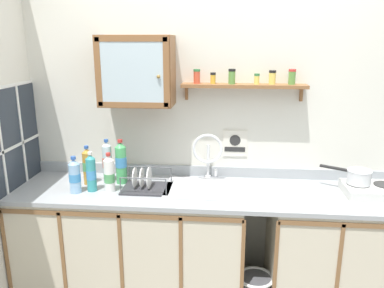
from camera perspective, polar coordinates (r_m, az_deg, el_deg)
The scene contains 19 objects.
back_wall at distance 2.90m, azimuth 5.50°, elevation 2.64°, with size 3.63×0.07×2.68m.
lower_cabinet_run at distance 3.00m, azimuth -8.81°, elevation -15.19°, with size 1.62×0.62×0.93m.
lower_cabinet_run_right at distance 3.06m, azimuth 22.90°, elevation -15.60°, with size 1.20×0.62×0.93m.
countertop at distance 2.71m, azimuth 5.29°, elevation -7.28°, with size 2.99×0.64×0.03m, color #9EA3A8.
backsplash at distance 2.96m, azimuth 5.33°, elevation -4.12°, with size 2.99×0.02×0.08m, color #9EA3A8.
sink at distance 2.74m, azimuth 1.66°, elevation -6.46°, with size 0.51×0.46×0.48m.
hot_plate_stove at distance 2.88m, azimuth 25.25°, elevation -6.25°, with size 0.37×0.28×0.07m.
saucepan at distance 2.84m, azimuth 23.50°, elevation -4.42°, with size 0.32×0.22×0.10m.
bottle_water_blue_0 at distance 2.74m, azimuth -17.07°, elevation -4.61°, with size 0.08×0.08×0.26m.
bottle_opaque_white_1 at distance 2.70m, azimuth -12.22°, elevation -4.45°, with size 0.07×0.07×0.28m.
bottle_detergent_teal_2 at distance 2.74m, azimuth -14.78°, elevation -4.21°, with size 0.07×0.07×0.28m.
bottle_water_clear_3 at distance 2.88m, azimuth -12.50°, elevation -2.64°, with size 0.07×0.07×0.33m.
bottle_soda_green_4 at distance 2.84m, azimuth -10.52°, elevation -2.72°, with size 0.08×0.08×0.33m.
bottle_juice_amber_5 at distance 2.88m, azimuth -15.28°, elevation -3.19°, with size 0.07×0.07×0.29m.
dish_rack at distance 2.73m, azimuth -6.93°, elevation -6.02°, with size 0.34×0.26×0.16m.
wall_cabinet at distance 2.75m, azimuth -8.24°, elevation 10.72°, with size 0.51×0.30×0.48m.
spice_shelf at distance 2.76m, azimuth 7.82°, elevation 8.90°, with size 0.88×0.14×0.23m.
warning_sign at distance 2.90m, azimuth 6.42°, elevation 0.07°, with size 0.18×0.01×0.20m.
window at distance 2.95m, azimuth -25.34°, elevation -0.44°, with size 0.03×0.78×0.86m.
Camera 1 is at (-0.02, -2.09, 1.98)m, focal length 35.80 mm.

